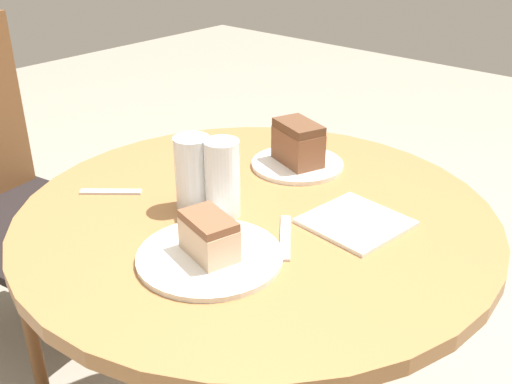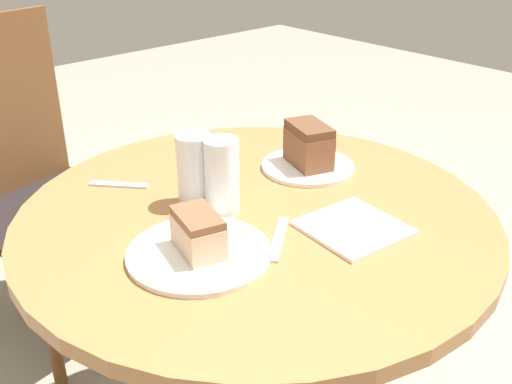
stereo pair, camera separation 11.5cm
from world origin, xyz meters
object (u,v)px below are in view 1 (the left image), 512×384
(plate_near, at_px, (210,256))
(cake_slice_near, at_px, (209,236))
(glass_water, at_px, (223,182))
(chair, at_px, (4,196))
(cake_slice_far, at_px, (298,143))
(plate_far, at_px, (297,164))
(glass_lemonade, at_px, (193,178))

(plate_near, height_order, cake_slice_near, cake_slice_near)
(cake_slice_near, distance_m, glass_water, 0.16)
(chair, distance_m, plate_near, 1.00)
(cake_slice_far, bearing_deg, glass_water, -173.53)
(plate_far, relative_size, glass_lemonade, 1.41)
(chair, relative_size, cake_slice_far, 7.38)
(plate_far, xyz_separation_m, glass_lemonade, (-0.29, 0.03, 0.06))
(plate_near, distance_m, glass_lemonade, 0.20)
(plate_near, xyz_separation_m, cake_slice_far, (0.40, 0.12, 0.05))
(plate_far, bearing_deg, plate_near, -162.85)
(glass_lemonade, xyz_separation_m, glass_water, (0.02, -0.06, 0.01))
(cake_slice_far, bearing_deg, glass_lemonade, 173.77)
(plate_far, height_order, glass_water, glass_water)
(plate_near, bearing_deg, glass_water, 35.77)
(chair, distance_m, glass_lemonade, 0.86)
(cake_slice_far, bearing_deg, plate_near, -162.85)
(chair, xyz_separation_m, cake_slice_far, (0.31, -0.84, 0.30))
(glass_lemonade, distance_m, glass_water, 0.07)
(cake_slice_near, relative_size, glass_water, 0.76)
(chair, relative_size, glass_water, 6.47)
(cake_slice_far, relative_size, glass_lemonade, 0.90)
(plate_far, distance_m, cake_slice_near, 0.42)
(chair, height_order, glass_lemonade, chair)
(chair, xyz_separation_m, glass_lemonade, (0.02, -0.81, 0.30))
(plate_far, height_order, cake_slice_near, cake_slice_near)
(glass_lemonade, bearing_deg, plate_near, -125.83)
(plate_near, relative_size, cake_slice_far, 1.88)
(plate_near, distance_m, cake_slice_near, 0.04)
(plate_far, bearing_deg, chair, 110.27)
(plate_near, distance_m, plate_far, 0.42)
(plate_far, bearing_deg, glass_water, -173.53)
(plate_near, height_order, cake_slice_far, cake_slice_far)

